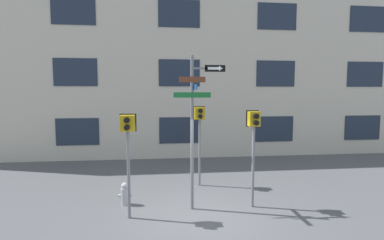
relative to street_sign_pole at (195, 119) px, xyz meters
The scene contains 7 objects.
ground_plane 2.57m from the street_sign_pole, 82.98° to the right, with size 60.00×60.00×0.00m, color #515154.
building_facade 7.40m from the street_sign_pole, 89.51° to the left, with size 24.00×0.63×11.08m.
street_sign_pole is the anchor object (origin of this frame).
pedestrian_signal_left 1.84m from the street_sign_pole, 166.67° to the right, with size 0.42×0.40×2.69m.
pedestrian_signal_right 1.69m from the street_sign_pole, ahead, with size 0.36×0.40×2.73m.
pedestrian_signal_across 2.14m from the street_sign_pole, 78.42° to the left, with size 0.40×0.40×2.76m.
fire_hydrant 3.01m from the street_sign_pole, 164.47° to the left, with size 0.39×0.23×0.65m.
Camera 1 is at (-1.05, -7.53, 3.23)m, focal length 28.00 mm.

